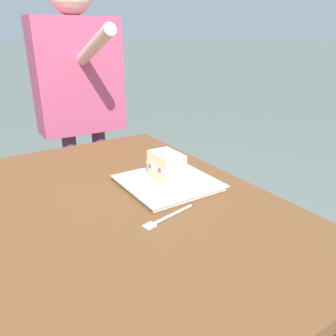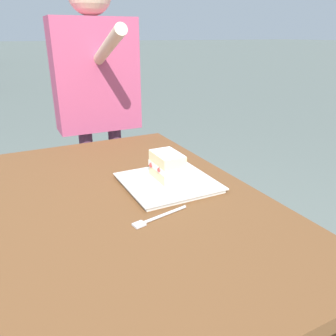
{
  "view_description": "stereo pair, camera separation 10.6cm",
  "coord_description": "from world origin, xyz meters",
  "px_view_note": "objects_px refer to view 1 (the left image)",
  "views": [
    {
      "loc": [
        0.8,
        -0.29,
        1.22
      ],
      "look_at": [
        -0.02,
        0.25,
        0.83
      ],
      "focal_mm": 35.74,
      "sensor_mm": 36.0,
      "label": 1
    },
    {
      "loc": [
        0.86,
        -0.19,
        1.22
      ],
      "look_at": [
        -0.02,
        0.25,
        0.83
      ],
      "focal_mm": 35.74,
      "sensor_mm": 36.0,
      "label": 2
    }
  ],
  "objects_px": {
    "dessert_plate": "(168,183)",
    "dessert_fork": "(166,218)",
    "patio_table": "(101,241)",
    "cake_slice": "(166,166)",
    "diner_person": "(79,82)"
  },
  "relations": [
    {
      "from": "cake_slice",
      "to": "diner_person",
      "type": "relative_size",
      "value": 0.08
    },
    {
      "from": "dessert_fork",
      "to": "dessert_plate",
      "type": "bearing_deg",
      "value": 145.66
    },
    {
      "from": "patio_table",
      "to": "diner_person",
      "type": "xyz_separation_m",
      "value": [
        -0.85,
        0.26,
        0.35
      ]
    },
    {
      "from": "dessert_plate",
      "to": "diner_person",
      "type": "xyz_separation_m",
      "value": [
        -0.82,
        0.01,
        0.23
      ]
    },
    {
      "from": "dessert_plate",
      "to": "dessert_fork",
      "type": "relative_size",
      "value": 1.64
    },
    {
      "from": "dessert_plate",
      "to": "cake_slice",
      "type": "xyz_separation_m",
      "value": [
        -0.02,
        0.01,
        0.05
      ]
    },
    {
      "from": "patio_table",
      "to": "cake_slice",
      "type": "distance_m",
      "value": 0.31
    },
    {
      "from": "cake_slice",
      "to": "dessert_fork",
      "type": "bearing_deg",
      "value": -32.94
    },
    {
      "from": "cake_slice",
      "to": "dessert_fork",
      "type": "height_order",
      "value": "cake_slice"
    },
    {
      "from": "patio_table",
      "to": "cake_slice",
      "type": "height_order",
      "value": "cake_slice"
    },
    {
      "from": "patio_table",
      "to": "cake_slice",
      "type": "bearing_deg",
      "value": 99.44
    },
    {
      "from": "dessert_fork",
      "to": "diner_person",
      "type": "bearing_deg",
      "value": 172.51
    },
    {
      "from": "patio_table",
      "to": "diner_person",
      "type": "bearing_deg",
      "value": 162.99
    },
    {
      "from": "dessert_plate",
      "to": "cake_slice",
      "type": "height_order",
      "value": "cake_slice"
    },
    {
      "from": "cake_slice",
      "to": "diner_person",
      "type": "xyz_separation_m",
      "value": [
        -0.8,
        0.0,
        0.18
      ]
    }
  ]
}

